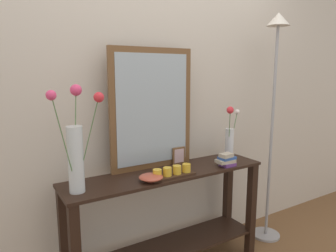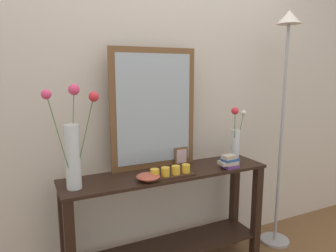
{
  "view_description": "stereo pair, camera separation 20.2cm",
  "coord_description": "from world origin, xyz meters",
  "px_view_note": "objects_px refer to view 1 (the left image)",
  "views": [
    {
      "loc": [
        -1.04,
        -1.7,
        1.43
      ],
      "look_at": [
        0.0,
        0.0,
        1.08
      ],
      "focal_mm": 32.92,
      "sensor_mm": 36.0,
      "label": 1
    },
    {
      "loc": [
        -0.86,
        -1.79,
        1.43
      ],
      "look_at": [
        0.0,
        0.0,
        1.08
      ],
      "focal_mm": 32.92,
      "sensor_mm": 36.0,
      "label": 2
    }
  ],
  "objects_px": {
    "picture_frame_small": "(179,156)",
    "floor_lamp": "(274,91)",
    "console_table": "(168,213)",
    "decorative_bowl": "(151,177)",
    "mirror_leaning": "(152,109)",
    "tall_vase_left": "(76,149)",
    "vase_right": "(230,137)",
    "book_stack": "(226,160)",
    "candle_tray": "(172,172)"
  },
  "relations": [
    {
      "from": "vase_right",
      "to": "book_stack",
      "type": "relative_size",
      "value": 2.94
    },
    {
      "from": "vase_right",
      "to": "book_stack",
      "type": "height_order",
      "value": "vase_right"
    },
    {
      "from": "decorative_bowl",
      "to": "floor_lamp",
      "type": "distance_m",
      "value": 1.29
    },
    {
      "from": "console_table",
      "to": "picture_frame_small",
      "type": "distance_m",
      "value": 0.41
    },
    {
      "from": "mirror_leaning",
      "to": "vase_right",
      "type": "relative_size",
      "value": 2.0
    },
    {
      "from": "vase_right",
      "to": "candle_tray",
      "type": "distance_m",
      "value": 0.65
    },
    {
      "from": "mirror_leaning",
      "to": "floor_lamp",
      "type": "relative_size",
      "value": 0.44
    },
    {
      "from": "console_table",
      "to": "vase_right",
      "type": "distance_m",
      "value": 0.75
    },
    {
      "from": "console_table",
      "to": "decorative_bowl",
      "type": "height_order",
      "value": "decorative_bowl"
    },
    {
      "from": "console_table",
      "to": "mirror_leaning",
      "type": "bearing_deg",
      "value": 106.3
    },
    {
      "from": "tall_vase_left",
      "to": "book_stack",
      "type": "relative_size",
      "value": 4.28
    },
    {
      "from": "tall_vase_left",
      "to": "candle_tray",
      "type": "height_order",
      "value": "tall_vase_left"
    },
    {
      "from": "mirror_leaning",
      "to": "vase_right",
      "type": "bearing_deg",
      "value": -7.9
    },
    {
      "from": "tall_vase_left",
      "to": "floor_lamp",
      "type": "height_order",
      "value": "floor_lamp"
    },
    {
      "from": "vase_right",
      "to": "tall_vase_left",
      "type": "bearing_deg",
      "value": -175.84
    },
    {
      "from": "decorative_bowl",
      "to": "candle_tray",
      "type": "bearing_deg",
      "value": 1.09
    },
    {
      "from": "vase_right",
      "to": "floor_lamp",
      "type": "relative_size",
      "value": 0.22
    },
    {
      "from": "tall_vase_left",
      "to": "vase_right",
      "type": "relative_size",
      "value": 1.45
    },
    {
      "from": "console_table",
      "to": "floor_lamp",
      "type": "bearing_deg",
      "value": -0.37
    },
    {
      "from": "decorative_bowl",
      "to": "mirror_leaning",
      "type": "bearing_deg",
      "value": 59.07
    },
    {
      "from": "picture_frame_small",
      "to": "floor_lamp",
      "type": "distance_m",
      "value": 0.97
    },
    {
      "from": "decorative_bowl",
      "to": "book_stack",
      "type": "distance_m",
      "value": 0.61
    },
    {
      "from": "console_table",
      "to": "tall_vase_left",
      "type": "height_order",
      "value": "tall_vase_left"
    },
    {
      "from": "book_stack",
      "to": "mirror_leaning",
      "type": "bearing_deg",
      "value": 152.28
    },
    {
      "from": "console_table",
      "to": "candle_tray",
      "type": "bearing_deg",
      "value": -105.67
    },
    {
      "from": "decorative_bowl",
      "to": "book_stack",
      "type": "bearing_deg",
      "value": -0.7
    },
    {
      "from": "candle_tray",
      "to": "floor_lamp",
      "type": "distance_m",
      "value": 1.15
    },
    {
      "from": "floor_lamp",
      "to": "tall_vase_left",
      "type": "bearing_deg",
      "value": -178.92
    },
    {
      "from": "vase_right",
      "to": "picture_frame_small",
      "type": "distance_m",
      "value": 0.45
    },
    {
      "from": "tall_vase_left",
      "to": "candle_tray",
      "type": "xyz_separation_m",
      "value": [
        0.59,
        -0.06,
        -0.22
      ]
    },
    {
      "from": "candle_tray",
      "to": "decorative_bowl",
      "type": "relative_size",
      "value": 2.12
    },
    {
      "from": "tall_vase_left",
      "to": "floor_lamp",
      "type": "relative_size",
      "value": 0.32
    },
    {
      "from": "mirror_leaning",
      "to": "picture_frame_small",
      "type": "bearing_deg",
      "value": -7.62
    },
    {
      "from": "candle_tray",
      "to": "book_stack",
      "type": "distance_m",
      "value": 0.45
    },
    {
      "from": "mirror_leaning",
      "to": "vase_right",
      "type": "xyz_separation_m",
      "value": [
        0.64,
        -0.09,
        -0.25
      ]
    },
    {
      "from": "picture_frame_small",
      "to": "book_stack",
      "type": "bearing_deg",
      "value": -39.46
    },
    {
      "from": "picture_frame_small",
      "to": "book_stack",
      "type": "xyz_separation_m",
      "value": [
        0.27,
        -0.22,
        -0.02
      ]
    },
    {
      "from": "console_table",
      "to": "decorative_bowl",
      "type": "xyz_separation_m",
      "value": [
        -0.18,
        -0.1,
        0.32
      ]
    },
    {
      "from": "tall_vase_left",
      "to": "decorative_bowl",
      "type": "relative_size",
      "value": 3.99
    },
    {
      "from": "decorative_bowl",
      "to": "floor_lamp",
      "type": "height_order",
      "value": "floor_lamp"
    },
    {
      "from": "console_table",
      "to": "candle_tray",
      "type": "relative_size",
      "value": 4.47
    },
    {
      "from": "vase_right",
      "to": "picture_frame_small",
      "type": "height_order",
      "value": "vase_right"
    },
    {
      "from": "candle_tray",
      "to": "vase_right",
      "type": "bearing_deg",
      "value": 13.21
    },
    {
      "from": "tall_vase_left",
      "to": "picture_frame_small",
      "type": "bearing_deg",
      "value": 10.92
    },
    {
      "from": "console_table",
      "to": "decorative_bowl",
      "type": "distance_m",
      "value": 0.38
    },
    {
      "from": "console_table",
      "to": "vase_right",
      "type": "height_order",
      "value": "vase_right"
    },
    {
      "from": "mirror_leaning",
      "to": "book_stack",
      "type": "distance_m",
      "value": 0.64
    },
    {
      "from": "floor_lamp",
      "to": "mirror_leaning",
      "type": "bearing_deg",
      "value": 172.09
    },
    {
      "from": "decorative_bowl",
      "to": "floor_lamp",
      "type": "xyz_separation_m",
      "value": [
        1.19,
        0.09,
        0.48
      ]
    },
    {
      "from": "picture_frame_small",
      "to": "tall_vase_left",
      "type": "bearing_deg",
      "value": -169.08
    }
  ]
}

